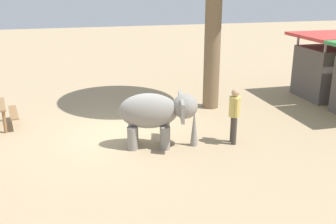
{
  "coord_description": "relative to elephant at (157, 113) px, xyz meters",
  "views": [
    {
      "loc": [
        11.25,
        -1.45,
        4.5
      ],
      "look_at": [
        0.51,
        1.31,
        0.8
      ],
      "focal_mm": 42.31,
      "sensor_mm": 36.0,
      "label": 1
    }
  ],
  "objects": [
    {
      "name": "ground_plane",
      "position": [
        -1.07,
        -0.85,
        -0.99
      ],
      "size": [
        60.0,
        60.0,
        0.0
      ],
      "primitive_type": "plane",
      "color": "tan"
    },
    {
      "name": "elephant",
      "position": [
        0.0,
        0.0,
        0.0
      ],
      "size": [
        1.53,
        2.26,
        1.55
      ],
      "rotation": [
        0.0,
        0.0,
        1.35
      ],
      "color": "gray",
      "rests_on": "ground_plane"
    },
    {
      "name": "market_stall_red",
      "position": [
        -3.18,
        7.62,
        0.15
      ],
      "size": [
        2.5,
        2.5,
        2.52
      ],
      "color": "#59514C",
      "rests_on": "ground_plane"
    },
    {
      "name": "person_handler",
      "position": [
        0.34,
        2.18,
        -0.04
      ],
      "size": [
        0.5,
        0.32,
        1.62
      ],
      "rotation": [
        0.0,
        0.0,
        -1.73
      ],
      "color": "#3F3833",
      "rests_on": "ground_plane"
    }
  ]
}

